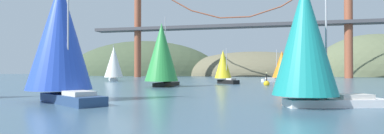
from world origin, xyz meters
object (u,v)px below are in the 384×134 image
(sailboat_yellow_sail, at_px, (224,66))
(sailboat_white_mainsail, at_px, (114,63))
(channel_buoy, at_px, (267,83))
(sailboat_blue_spinnaker, at_px, (61,38))
(sailboat_teal_sail, at_px, (306,41))
(sailboat_orange_sail, at_px, (281,65))
(sailboat_green_sail, at_px, (162,53))

(sailboat_yellow_sail, xyz_separation_m, sailboat_white_mainsail, (-29.30, 7.60, 0.96))
(sailboat_yellow_sail, relative_size, channel_buoy, 2.77)
(sailboat_blue_spinnaker, height_order, sailboat_white_mainsail, sailboat_blue_spinnaker)
(sailboat_teal_sail, relative_size, sailboat_white_mainsail, 1.08)
(sailboat_orange_sail, bearing_deg, sailboat_teal_sail, -90.60)
(sailboat_yellow_sail, relative_size, sailboat_blue_spinnaker, 0.65)
(sailboat_orange_sail, xyz_separation_m, sailboat_blue_spinnaker, (-21.39, -53.89, 1.66))
(sailboat_white_mainsail, bearing_deg, sailboat_teal_sail, -49.34)
(sailboat_yellow_sail, xyz_separation_m, sailboat_teal_sail, (11.76, -40.20, 1.24))
(sailboat_blue_spinnaker, bearing_deg, sailboat_yellow_sail, 77.48)
(sailboat_blue_spinnaker, distance_m, sailboat_teal_sail, 20.86)
(sailboat_teal_sail, height_order, channel_buoy, sailboat_teal_sail)
(sailboat_orange_sail, relative_size, sailboat_yellow_sail, 1.08)
(sailboat_green_sail, xyz_separation_m, channel_buoy, (17.13, 9.25, -5.26))
(sailboat_yellow_sail, xyz_separation_m, sailboat_blue_spinnaker, (-9.07, -40.87, 1.98))
(sailboat_yellow_sail, distance_m, sailboat_white_mainsail, 30.28)
(sailboat_yellow_sail, height_order, sailboat_green_sail, sailboat_green_sail)
(sailboat_blue_spinnaker, bearing_deg, channel_buoy, 62.68)
(sailboat_orange_sail, bearing_deg, channel_buoy, -100.30)
(sailboat_yellow_sail, distance_m, sailboat_blue_spinnaker, 41.91)
(sailboat_white_mainsail, distance_m, channel_buoy, 40.78)
(sailboat_orange_sail, relative_size, sailboat_teal_sail, 0.77)
(sailboat_orange_sail, relative_size, channel_buoy, 2.99)
(sailboat_orange_sail, distance_m, sailboat_yellow_sail, 17.92)
(sailboat_orange_sail, distance_m, sailboat_teal_sail, 53.23)
(sailboat_green_sail, bearing_deg, sailboat_orange_sail, 54.12)
(sailboat_yellow_sail, bearing_deg, sailboat_blue_spinnaker, -102.52)
(sailboat_blue_spinnaker, xyz_separation_m, sailboat_white_mainsail, (-20.22, 48.47, -1.01))
(sailboat_teal_sail, relative_size, channel_buoy, 3.88)
(sailboat_teal_sail, relative_size, sailboat_green_sail, 0.85)
(sailboat_green_sail, bearing_deg, sailboat_yellow_sail, 61.78)
(sailboat_green_sail, height_order, channel_buoy, sailboat_green_sail)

